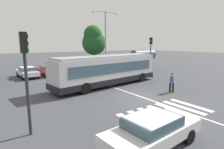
% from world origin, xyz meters
% --- Properties ---
extents(ground_plane, '(160.00, 160.00, 0.00)m').
position_xyz_m(ground_plane, '(0.00, 0.00, 0.00)').
color(ground_plane, '#424449').
extents(city_transit_bus, '(12.18, 4.09, 3.06)m').
position_xyz_m(city_transit_bus, '(0.36, 5.10, 1.59)').
color(city_transit_bus, black).
rests_on(city_transit_bus, ground_plane).
extents(pedestrian_crossing_street, '(0.52, 0.42, 1.72)m').
position_xyz_m(pedestrian_crossing_street, '(3.47, -0.31, 0.97)').
color(pedestrian_crossing_street, black).
rests_on(pedestrian_crossing_street, ground_plane).
extents(foreground_sedan, '(4.62, 2.14, 1.35)m').
position_xyz_m(foreground_sedan, '(-4.26, -5.27, 0.77)').
color(foreground_sedan, black).
rests_on(foreground_sedan, ground_plane).
extents(parked_car_white, '(2.11, 4.61, 1.35)m').
position_xyz_m(parked_car_white, '(-5.64, 14.45, 0.77)').
color(parked_car_white, black).
rests_on(parked_car_white, ground_plane).
extents(parked_car_red, '(1.97, 4.55, 1.35)m').
position_xyz_m(parked_car_red, '(-3.10, 14.62, 0.77)').
color(parked_car_red, black).
rests_on(parked_car_red, ground_plane).
extents(parked_car_charcoal, '(1.93, 4.53, 1.35)m').
position_xyz_m(parked_car_charcoal, '(-0.14, 14.63, 0.77)').
color(parked_car_charcoal, black).
rests_on(parked_car_charcoal, ground_plane).
extents(parked_car_silver, '(1.96, 4.54, 1.35)m').
position_xyz_m(parked_car_silver, '(2.32, 14.98, 0.77)').
color(parked_car_silver, black).
rests_on(parked_car_silver, ground_plane).
extents(parked_car_teal, '(2.05, 4.59, 1.35)m').
position_xyz_m(parked_car_teal, '(5.06, 15.02, 0.77)').
color(parked_car_teal, black).
rests_on(parked_car_teal, ground_plane).
extents(parked_car_black, '(2.01, 4.57, 1.35)m').
position_xyz_m(parked_car_black, '(7.77, 14.45, 0.77)').
color(parked_car_black, black).
rests_on(parked_car_black, ground_plane).
extents(traffic_light_near_corner, '(0.33, 0.32, 4.74)m').
position_xyz_m(traffic_light_near_corner, '(-8.22, -1.30, 3.18)').
color(traffic_light_near_corner, '#28282B').
rests_on(traffic_light_near_corner, ground_plane).
extents(traffic_light_far_corner, '(0.33, 0.32, 5.05)m').
position_xyz_m(traffic_light_far_corner, '(8.85, 7.40, 3.37)').
color(traffic_light_far_corner, '#28282B').
rests_on(traffic_light_far_corner, ground_plane).
extents(bus_stop_shelter, '(4.10, 1.54, 3.25)m').
position_xyz_m(bus_stop_shelter, '(10.66, 10.62, 2.42)').
color(bus_stop_shelter, '#28282B').
rests_on(bus_stop_shelter, ground_plane).
extents(twin_arm_street_lamp, '(4.53, 0.32, 8.83)m').
position_xyz_m(twin_arm_street_lamp, '(4.93, 12.67, 5.45)').
color(twin_arm_street_lamp, '#939399').
rests_on(twin_arm_street_lamp, ground_plane).
extents(background_tree_right, '(4.47, 4.47, 7.56)m').
position_xyz_m(background_tree_right, '(7.12, 20.22, 4.78)').
color(background_tree_right, brown).
rests_on(background_tree_right, ground_plane).
extents(crosswalk_painted_stripes, '(5.56, 3.17, 0.01)m').
position_xyz_m(crosswalk_painted_stripes, '(-0.78, -3.20, 0.00)').
color(crosswalk_painted_stripes, silver).
rests_on(crosswalk_painted_stripes, ground_plane).
extents(lane_center_line, '(0.16, 24.00, 0.01)m').
position_xyz_m(lane_center_line, '(0.33, 2.00, 0.00)').
color(lane_center_line, silver).
rests_on(lane_center_line, ground_plane).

